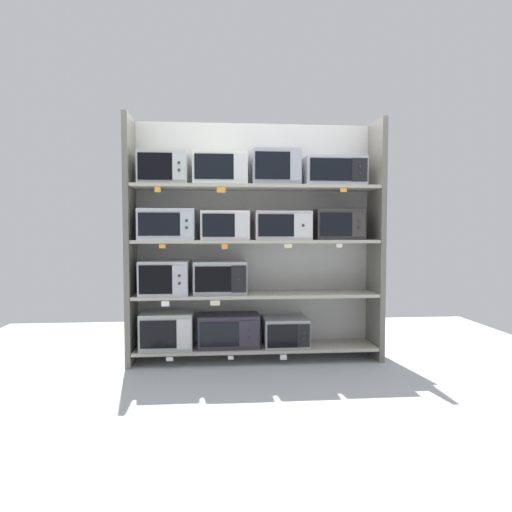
% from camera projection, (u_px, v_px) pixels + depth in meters
% --- Properties ---
extents(ground, '(6.29, 6.00, 0.02)m').
position_uv_depth(ground, '(267.00, 399.00, 3.40)').
color(ground, '#B2B7BC').
extents(back_panel, '(2.49, 0.04, 2.30)m').
position_uv_depth(back_panel, '(254.00, 240.00, 4.56)').
color(back_panel, '#B2B2AD').
rests_on(back_panel, ground).
extents(upright_left, '(0.05, 0.42, 2.30)m').
position_uv_depth(upright_left, '(130.00, 241.00, 4.24)').
color(upright_left, '#68645B').
rests_on(upright_left, ground).
extents(upright_right, '(0.05, 0.42, 2.30)m').
position_uv_depth(upright_right, '(376.00, 241.00, 4.44)').
color(upright_right, '#68645B').
rests_on(upright_right, ground).
extents(shelf_0, '(2.29, 0.42, 0.03)m').
position_uv_depth(shelf_0, '(256.00, 347.00, 4.39)').
color(shelf_0, '#ADA899').
rests_on(shelf_0, ground).
extents(microwave_0, '(0.48, 0.39, 0.34)m').
position_uv_depth(microwave_0, '(167.00, 330.00, 4.31)').
color(microwave_0, '#9DA4A1').
rests_on(microwave_0, shelf_0).
extents(microwave_1, '(0.57, 0.35, 0.31)m').
position_uv_depth(microwave_1, '(229.00, 330.00, 4.36)').
color(microwave_1, '#302B38').
rests_on(microwave_1, shelf_0).
extents(microwave_2, '(0.42, 0.41, 0.27)m').
position_uv_depth(microwave_2, '(285.00, 331.00, 4.40)').
color(microwave_2, '#9D9DA4').
rests_on(microwave_2, shelf_0).
extents(price_tag_0, '(0.06, 0.00, 0.04)m').
position_uv_depth(price_tag_0, '(170.00, 359.00, 4.11)').
color(price_tag_0, white).
extents(price_tag_1, '(0.05, 0.00, 0.03)m').
position_uv_depth(price_tag_1, '(231.00, 358.00, 4.16)').
color(price_tag_1, white).
extents(price_tag_2, '(0.06, 0.00, 0.05)m').
position_uv_depth(price_tag_2, '(283.00, 357.00, 4.20)').
color(price_tag_2, white).
extents(shelf_1, '(2.29, 0.42, 0.03)m').
position_uv_depth(shelf_1, '(256.00, 295.00, 4.36)').
color(shelf_1, '#ADA899').
extents(microwave_3, '(0.45, 0.42, 0.32)m').
position_uv_depth(microwave_3, '(165.00, 277.00, 4.28)').
color(microwave_3, '#B1B2BB').
rests_on(microwave_3, shelf_1).
extents(microwave_4, '(0.50, 0.36, 0.31)m').
position_uv_depth(microwave_4, '(220.00, 277.00, 4.32)').
color(microwave_4, '#A1A4AC').
rests_on(microwave_4, shelf_1).
extents(price_tag_3, '(0.07, 0.00, 0.05)m').
position_uv_depth(price_tag_3, '(165.00, 304.00, 4.09)').
color(price_tag_3, white).
extents(price_tag_4, '(0.09, 0.00, 0.05)m').
position_uv_depth(price_tag_4, '(215.00, 303.00, 4.12)').
color(price_tag_4, beige).
extents(shelf_2, '(2.29, 0.42, 0.03)m').
position_uv_depth(shelf_2, '(256.00, 241.00, 4.34)').
color(shelf_2, '#ADA899').
extents(microwave_5, '(0.51, 0.44, 0.29)m').
position_uv_depth(microwave_5, '(168.00, 225.00, 4.26)').
color(microwave_5, '#B2BBBF').
rests_on(microwave_5, shelf_2).
extents(microwave_6, '(0.45, 0.39, 0.27)m').
position_uv_depth(microwave_6, '(225.00, 226.00, 4.30)').
color(microwave_6, silver).
rests_on(microwave_6, shelf_2).
extents(microwave_7, '(0.52, 0.42, 0.27)m').
position_uv_depth(microwave_7, '(282.00, 226.00, 4.35)').
color(microwave_7, '#B9B0B7').
rests_on(microwave_7, shelf_2).
extents(microwave_8, '(0.45, 0.38, 0.29)m').
position_uv_depth(microwave_8, '(337.00, 225.00, 4.39)').
color(microwave_8, '#332E2E').
rests_on(microwave_8, shelf_2).
extents(price_tag_5, '(0.06, 0.00, 0.04)m').
position_uv_depth(price_tag_5, '(162.00, 246.00, 4.06)').
color(price_tag_5, orange).
extents(price_tag_6, '(0.05, 0.00, 0.04)m').
position_uv_depth(price_tag_6, '(225.00, 247.00, 4.10)').
color(price_tag_6, orange).
extents(price_tag_7, '(0.07, 0.00, 0.04)m').
position_uv_depth(price_tag_7, '(288.00, 246.00, 4.15)').
color(price_tag_7, beige).
extents(price_tag_8, '(0.05, 0.00, 0.03)m').
position_uv_depth(price_tag_8, '(339.00, 246.00, 4.19)').
color(price_tag_8, white).
extents(shelf_3, '(2.29, 0.42, 0.03)m').
position_uv_depth(shelf_3, '(256.00, 187.00, 4.31)').
color(shelf_3, '#ADA899').
extents(microwave_9, '(0.45, 0.39, 0.29)m').
position_uv_depth(microwave_9, '(164.00, 169.00, 4.22)').
color(microwave_9, '#B4BCBA').
rests_on(microwave_9, shelf_3).
extents(microwave_10, '(0.50, 0.42, 0.30)m').
position_uv_depth(microwave_10, '(220.00, 170.00, 4.27)').
color(microwave_10, silver).
rests_on(microwave_10, shelf_3).
extents(microwave_11, '(0.45, 0.37, 0.33)m').
position_uv_depth(microwave_11, '(275.00, 168.00, 4.31)').
color(microwave_11, '#9EA2AE').
rests_on(microwave_11, shelf_3).
extents(microwave_12, '(0.57, 0.42, 0.27)m').
position_uv_depth(microwave_12, '(333.00, 172.00, 4.36)').
color(microwave_12, '#B6B4C1').
rests_on(microwave_12, shelf_3).
extents(price_tag_9, '(0.05, 0.00, 0.05)m').
position_uv_depth(price_tag_9, '(158.00, 189.00, 4.03)').
color(price_tag_9, orange).
extents(price_tag_10, '(0.08, 0.00, 0.05)m').
position_uv_depth(price_tag_10, '(221.00, 190.00, 4.07)').
color(price_tag_10, orange).
extents(price_tag_11, '(0.06, 0.00, 0.04)m').
position_uv_depth(price_tag_11, '(344.00, 190.00, 4.17)').
color(price_tag_11, orange).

